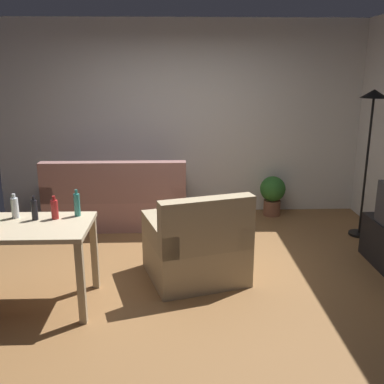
{
  "coord_description": "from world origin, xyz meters",
  "views": [
    {
      "loc": [
        -0.06,
        -4.11,
        2.05
      ],
      "look_at": [
        0.1,
        0.5,
        0.75
      ],
      "focal_mm": 41.35,
      "sensor_mm": 36.0,
      "label": 1
    }
  ],
  "objects_px": {
    "armchair": "(197,248)",
    "bottle_clear": "(15,208)",
    "desk": "(20,237)",
    "torchiere_lamp": "(371,123)",
    "couch": "(118,202)",
    "bottle_dark": "(34,210)",
    "bottle_tall": "(77,205)",
    "bottle_red": "(55,209)",
    "potted_plant": "(273,193)"
  },
  "relations": [
    {
      "from": "armchair",
      "to": "bottle_clear",
      "type": "distance_m",
      "value": 1.74
    },
    {
      "from": "desk",
      "to": "torchiere_lamp",
      "type": "bearing_deg",
      "value": 23.48
    },
    {
      "from": "desk",
      "to": "armchair",
      "type": "xyz_separation_m",
      "value": [
        1.54,
        0.47,
        -0.33
      ]
    },
    {
      "from": "couch",
      "to": "bottle_dark",
      "type": "xyz_separation_m",
      "value": [
        -0.45,
        -1.98,
        0.55
      ]
    },
    {
      "from": "armchair",
      "to": "couch",
      "type": "bearing_deg",
      "value": -75.41
    },
    {
      "from": "couch",
      "to": "desk",
      "type": "xyz_separation_m",
      "value": [
        -0.55,
        -2.11,
        0.34
      ]
    },
    {
      "from": "bottle_clear",
      "to": "bottle_tall",
      "type": "xyz_separation_m",
      "value": [
        0.54,
        0.04,
        0.01
      ]
    },
    {
      "from": "bottle_red",
      "to": "torchiere_lamp",
      "type": "bearing_deg",
      "value": 23.11
    },
    {
      "from": "bottle_dark",
      "to": "bottle_red",
      "type": "relative_size",
      "value": 1.04
    },
    {
      "from": "couch",
      "to": "bottle_clear",
      "type": "bearing_deg",
      "value": 71.57
    },
    {
      "from": "armchair",
      "to": "bottle_dark",
      "type": "relative_size",
      "value": 5.04
    },
    {
      "from": "potted_plant",
      "to": "bottle_red",
      "type": "distance_m",
      "value": 3.37
    },
    {
      "from": "potted_plant",
      "to": "bottle_tall",
      "type": "bearing_deg",
      "value": -135.86
    },
    {
      "from": "desk",
      "to": "bottle_tall",
      "type": "distance_m",
      "value": 0.55
    },
    {
      "from": "desk",
      "to": "bottle_clear",
      "type": "xyz_separation_m",
      "value": [
        -0.09,
        0.19,
        0.21
      ]
    },
    {
      "from": "torchiere_lamp",
      "to": "armchair",
      "type": "xyz_separation_m",
      "value": [
        -2.12,
        -1.13,
        -1.09
      ]
    },
    {
      "from": "desk",
      "to": "bottle_clear",
      "type": "distance_m",
      "value": 0.29
    },
    {
      "from": "potted_plant",
      "to": "bottle_red",
      "type": "relative_size",
      "value": 2.71
    },
    {
      "from": "torchiere_lamp",
      "to": "potted_plant",
      "type": "distance_m",
      "value": 1.66
    },
    {
      "from": "potted_plant",
      "to": "armchair",
      "type": "relative_size",
      "value": 0.52
    },
    {
      "from": "bottle_clear",
      "to": "torchiere_lamp",
      "type": "bearing_deg",
      "value": 20.61
    },
    {
      "from": "torchiere_lamp",
      "to": "bottle_tall",
      "type": "relative_size",
      "value": 7.39
    },
    {
      "from": "bottle_dark",
      "to": "bottle_tall",
      "type": "relative_size",
      "value": 0.89
    },
    {
      "from": "torchiere_lamp",
      "to": "bottle_red",
      "type": "xyz_separation_m",
      "value": [
        -3.39,
        -1.45,
        -0.56
      ]
    },
    {
      "from": "armchair",
      "to": "bottle_tall",
      "type": "height_order",
      "value": "bottle_tall"
    },
    {
      "from": "couch",
      "to": "torchiere_lamp",
      "type": "xyz_separation_m",
      "value": [
        3.11,
        -0.51,
        1.11
      ]
    },
    {
      "from": "potted_plant",
      "to": "bottle_red",
      "type": "xyz_separation_m",
      "value": [
        -2.44,
        -2.27,
        0.52
      ]
    },
    {
      "from": "bottle_clear",
      "to": "bottle_dark",
      "type": "distance_m",
      "value": 0.2
    },
    {
      "from": "bottle_tall",
      "to": "potted_plant",
      "type": "bearing_deg",
      "value": 44.14
    },
    {
      "from": "armchair",
      "to": "bottle_tall",
      "type": "distance_m",
      "value": 1.24
    },
    {
      "from": "bottle_red",
      "to": "bottle_tall",
      "type": "height_order",
      "value": "bottle_tall"
    },
    {
      "from": "bottle_dark",
      "to": "couch",
      "type": "bearing_deg",
      "value": 77.21
    },
    {
      "from": "bottle_red",
      "to": "bottle_tall",
      "type": "bearing_deg",
      "value": 21.98
    },
    {
      "from": "bottle_tall",
      "to": "bottle_clear",
      "type": "bearing_deg",
      "value": -176.2
    },
    {
      "from": "couch",
      "to": "armchair",
      "type": "distance_m",
      "value": 1.91
    },
    {
      "from": "couch",
      "to": "torchiere_lamp",
      "type": "distance_m",
      "value": 3.34
    },
    {
      "from": "desk",
      "to": "potted_plant",
      "type": "relative_size",
      "value": 2.11
    },
    {
      "from": "couch",
      "to": "bottle_tall",
      "type": "distance_m",
      "value": 1.96
    },
    {
      "from": "desk",
      "to": "armchair",
      "type": "height_order",
      "value": "armchair"
    },
    {
      "from": "bottle_clear",
      "to": "bottle_tall",
      "type": "bearing_deg",
      "value": 3.8
    },
    {
      "from": "torchiere_lamp",
      "to": "armchair",
      "type": "height_order",
      "value": "torchiere_lamp"
    },
    {
      "from": "couch",
      "to": "bottle_red",
      "type": "relative_size",
      "value": 8.7
    },
    {
      "from": "potted_plant",
      "to": "bottle_clear",
      "type": "height_order",
      "value": "bottle_clear"
    },
    {
      "from": "torchiere_lamp",
      "to": "bottle_clear",
      "type": "xyz_separation_m",
      "value": [
        -3.75,
        -1.41,
        -0.56
      ]
    },
    {
      "from": "desk",
      "to": "bottle_red",
      "type": "bearing_deg",
      "value": 29.49
    },
    {
      "from": "couch",
      "to": "potted_plant",
      "type": "xyz_separation_m",
      "value": [
        2.16,
        0.31,
        0.02
      ]
    },
    {
      "from": "armchair",
      "to": "torchiere_lamp",
      "type": "bearing_deg",
      "value": -168.58
    },
    {
      "from": "bottle_red",
      "to": "bottle_tall",
      "type": "xyz_separation_m",
      "value": [
        0.18,
        0.07,
        0.02
      ]
    },
    {
      "from": "couch",
      "to": "potted_plant",
      "type": "height_order",
      "value": "couch"
    },
    {
      "from": "bottle_clear",
      "to": "bottle_red",
      "type": "relative_size",
      "value": 1.06
    }
  ]
}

